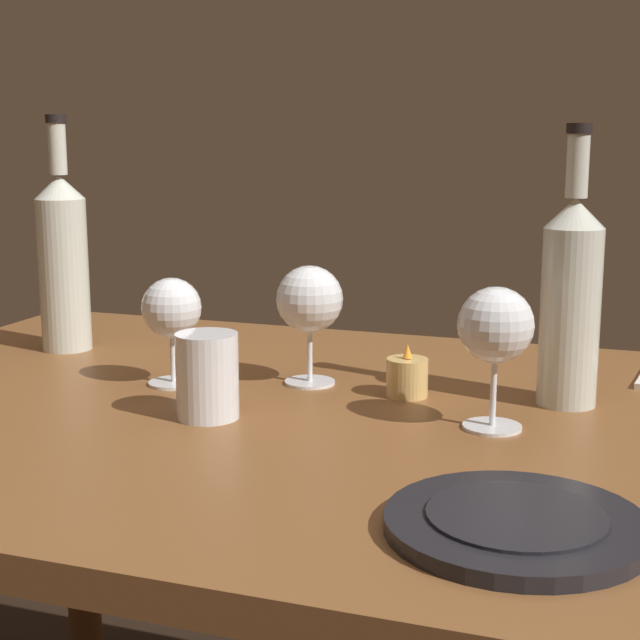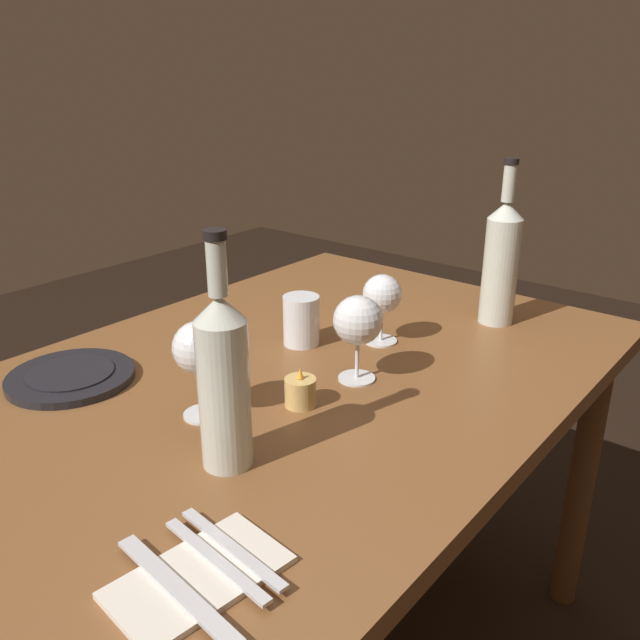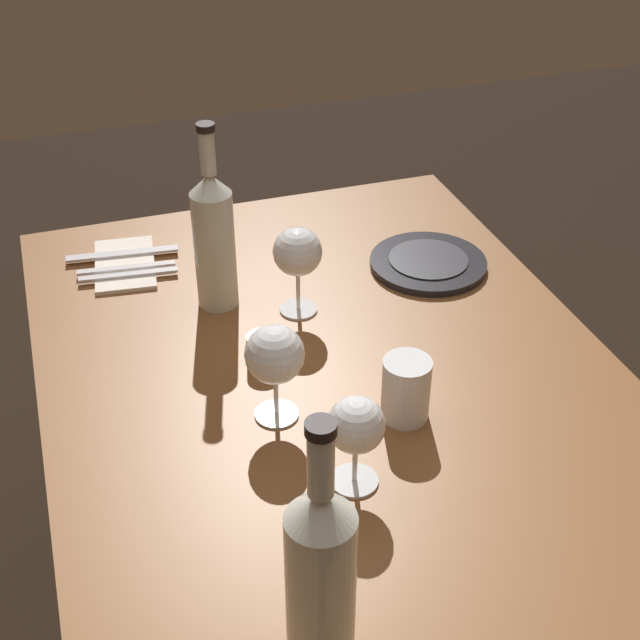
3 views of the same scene
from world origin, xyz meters
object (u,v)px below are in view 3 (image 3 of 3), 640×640
Objects in this scene: water_tumbler at (406,392)px; table_knife at (122,254)px; wine_bottle_second at (214,237)px; fork_outer at (128,275)px; wine_glass_centre at (275,356)px; fork_inner at (126,268)px; votive_candle at (263,350)px; wine_glass_right at (356,427)px; wine_glass_left at (300,253)px; wine_bottle at (321,579)px; dinner_plate at (428,263)px; folded_napkin at (125,264)px.

water_tumbler is 0.68m from table_knife.
fork_outer is (0.13, 0.14, -0.12)m from wine_bottle_second.
wine_glass_centre is 0.51m from fork_inner.
votive_candle is (0.13, -0.02, -0.09)m from wine_glass_centre.
wine_glass_right is at bearing -159.51° from wine_glass_centre.
votive_candle is (-0.19, -0.03, -0.11)m from wine_bottle_second.
wine_bottle is (-0.67, 0.19, 0.02)m from wine_glass_left.
table_knife is (0.59, 0.33, -0.03)m from water_tumbler.
dinner_plate is at bearing -31.78° from wine_bottle.
table_knife is (0.53, 0.15, -0.10)m from wine_glass_centre.
wine_glass_right is 0.74m from table_knife.
dinner_plate is at bearing -50.30° from wine_glass_centre.
wine_glass_centre reaches higher than fork_outer.
fork_inner and fork_outer have the same top height.
wine_glass_right is 1.41× the size of water_tumbler.
wine_glass_right is 0.18m from wine_glass_centre.
water_tumbler is (0.35, -0.25, -0.09)m from wine_bottle.
wine_glass_left is 0.48× the size of wine_bottle_second.
folded_napkin is at bearing 17.07° from wine_glass_centre.
votive_candle is 0.32× the size of table_knife.
wine_glass_right is at bearing -161.41° from fork_inner.
dinner_plate reaches higher than fork_inner.
wine_bottle is 0.93m from folded_napkin.
wine_glass_right is at bearing -27.69° from wine_bottle.
dinner_plate is at bearing -33.72° from wine_glass_right.
wine_glass_centre is 0.86× the size of fork_outer.
wine_glass_right is at bearing 172.55° from wine_glass_left.
fork_inner and table_knife have the same top height.
votive_candle reaches higher than dinner_plate.
wine_bottle is 0.57m from votive_candle.
votive_candle is at bearing -8.68° from wine_bottle.
dinner_plate is 1.22× the size of fork_inner.
wine_glass_right is 0.42× the size of wine_bottle_second.
wine_glass_left is 0.76× the size of table_knife.
wine_bottle is (-0.25, 0.13, 0.04)m from wine_glass_right.
folded_napkin is 0.03m from fork_inner.
wine_bottle is at bearing 145.05° from water_tumbler.
votive_candle reaches higher than folded_napkin.
wine_glass_right is at bearing 132.18° from water_tumbler.
water_tumbler reaches higher than fork_inner.
wine_glass_left is 1.61× the size of water_tumbler.
dinner_plate is (-0.00, -0.40, -0.12)m from wine_bottle_second.
wine_glass_centre reaches higher than folded_napkin.
wine_glass_left is at bearing -132.02° from folded_napkin.
votive_candle is at bearing 140.27° from wine_glass_left.
wine_glass_right is 0.78× the size of fork_outer.
table_knife is at bearing 68.90° from dinner_plate.
fork_inner is at bearing 42.68° from wine_bottle_second.
dinner_plate is 0.56m from fork_inner.
wine_bottle is at bearing 164.55° from wine_glass_left.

